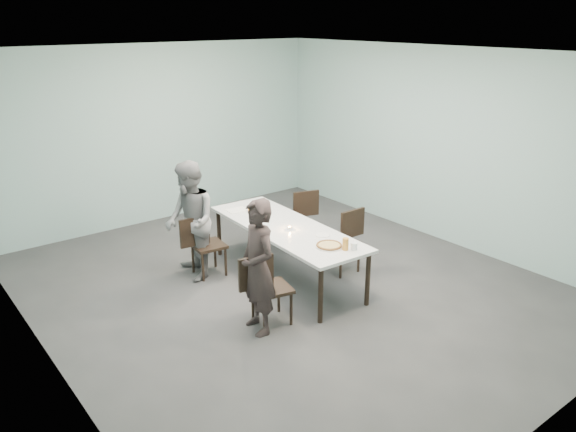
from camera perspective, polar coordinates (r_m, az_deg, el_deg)
ground at (r=7.55m, az=-0.02°, el=-7.16°), size 7.00×7.00×0.00m
room_shell at (r=6.87m, az=-0.02°, el=8.08°), size 6.02×7.02×3.01m
table at (r=7.52m, az=-0.18°, el=-1.47°), size 1.03×2.64×0.75m
chair_near_left at (r=6.49m, az=-2.34°, el=-6.94°), size 0.64×0.50×0.87m
chair_far_left at (r=7.74m, az=-8.65°, el=-2.60°), size 0.63×0.46×0.87m
chair_near_right at (r=7.88m, az=5.95°, el=-2.08°), size 0.61×0.43×0.87m
chair_far_right at (r=8.69m, az=1.16°, el=0.14°), size 0.65×0.53×0.87m
diner_near at (r=6.24m, az=-3.07°, el=-5.22°), size 0.45×0.62×1.57m
diner_far at (r=7.62m, az=-9.91°, el=-0.52°), size 0.78×0.91×1.63m
pizza at (r=6.86m, az=4.20°, el=-3.00°), size 0.34×0.34×0.04m
side_plate at (r=7.21m, az=3.51°, el=-1.95°), size 0.18×0.18×0.01m
beer_glass at (r=6.77m, az=5.86°, el=-2.86°), size 0.08×0.08×0.15m
water_tumbler at (r=6.80m, az=6.73°, el=-3.07°), size 0.08×0.08×0.09m
tealight at (r=7.38m, az=0.17°, el=-1.25°), size 0.06×0.06×0.05m
amber_tumbler at (r=8.08m, az=-3.86°, el=0.73°), size 0.07×0.07×0.08m
menu at (r=8.16m, az=-5.18°, el=0.62°), size 0.31×0.23×0.01m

